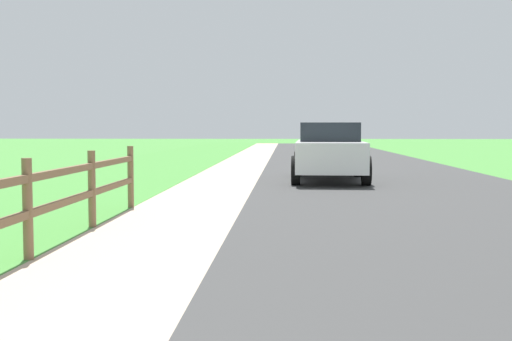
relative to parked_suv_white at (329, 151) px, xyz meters
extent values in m
plane|color=#448838|center=(-1.97, 7.25, -0.80)|extent=(120.00, 120.00, 0.00)
cube|color=#373737|center=(1.53, 9.25, -0.80)|extent=(7.00, 66.00, 0.01)
cube|color=tan|center=(-4.97, 9.25, -0.80)|extent=(6.00, 66.00, 0.01)
cube|color=#448838|center=(-6.47, 9.25, -0.80)|extent=(5.00, 66.00, 0.00)
cylinder|color=brown|center=(-4.00, -10.89, -0.24)|extent=(0.11, 0.11, 1.12)
cylinder|color=brown|center=(-4.00, -8.56, -0.24)|extent=(0.11, 0.11, 1.12)
cylinder|color=brown|center=(-4.00, -6.24, -0.24)|extent=(0.11, 0.11, 1.12)
cube|color=white|center=(0.00, 0.01, -0.10)|extent=(1.94, 4.79, 0.77)
cube|color=#1E232B|center=(0.00, -0.02, 0.54)|extent=(1.63, 2.10, 0.50)
cylinder|color=black|center=(-0.83, 1.50, -0.43)|extent=(0.25, 0.75, 0.74)
cylinder|color=black|center=(0.94, 1.44, -0.43)|extent=(0.25, 0.75, 0.74)
cylinder|color=black|center=(-0.94, -1.43, -0.43)|extent=(0.25, 0.75, 0.74)
cylinder|color=black|center=(0.84, -1.49, -0.43)|extent=(0.25, 0.75, 0.74)
camera|label=1|loc=(-1.17, -17.75, 0.65)|focal=45.19mm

